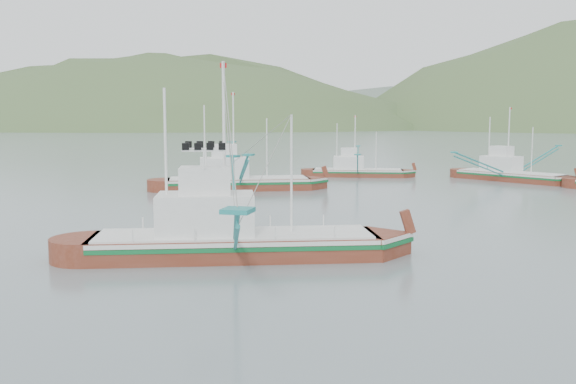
% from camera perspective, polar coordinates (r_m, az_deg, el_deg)
% --- Properties ---
extents(ground, '(1200.00, 1200.00, 0.00)m').
position_cam_1_polar(ground, '(34.09, -2.45, -6.51)').
color(ground, slate).
rests_on(ground, ground).
extents(main_boat, '(16.33, 27.75, 11.60)m').
position_cam_1_polar(main_boat, '(35.61, -5.01, -2.19)').
color(main_boat, maroon).
rests_on(main_boat, ground).
extents(bg_boat_far, '(11.94, 20.97, 8.53)m').
position_cam_1_polar(bg_boat_far, '(83.54, 6.11, 2.28)').
color(bg_boat_far, maroon).
rests_on(bg_boat_far, ground).
extents(bg_boat_left, '(15.59, 26.36, 11.13)m').
position_cam_1_polar(bg_boat_left, '(68.41, -4.52, 2.06)').
color(bg_boat_left, maroon).
rests_on(bg_boat_left, ground).
extents(bg_boat_extra, '(17.27, 21.24, 9.59)m').
position_cam_1_polar(bg_boat_extra, '(82.00, 19.15, 2.36)').
color(bg_boat_extra, maroon).
rests_on(bg_boat_extra, ground).
extents(headland_left, '(448.00, 308.00, 210.00)m').
position_cam_1_polar(headland_left, '(435.26, -11.87, 5.61)').
color(headland_left, '#425C2F').
rests_on(headland_left, ground).
extents(ridge_distant, '(960.00, 400.00, 240.00)m').
position_cam_1_polar(ridge_distant, '(592.22, 16.06, 5.77)').
color(ridge_distant, slate).
rests_on(ridge_distant, ground).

